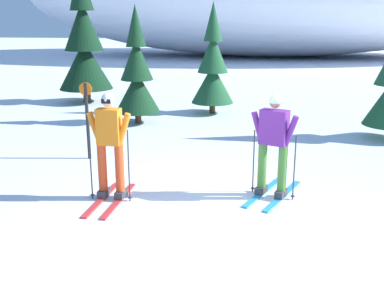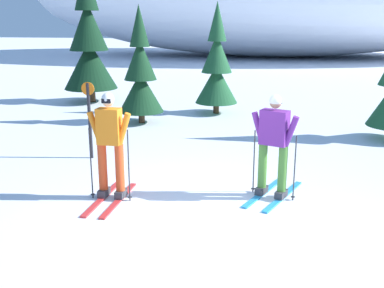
% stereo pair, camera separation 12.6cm
% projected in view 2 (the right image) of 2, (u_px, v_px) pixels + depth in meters
% --- Properties ---
extents(ground_plane, '(120.00, 120.00, 0.00)m').
position_uv_depth(ground_plane, '(205.00, 221.00, 7.06)').
color(ground_plane, white).
extents(skier_orange_jacket, '(0.76, 1.58, 1.81)m').
position_uv_depth(skier_orange_jacket, '(110.00, 145.00, 7.69)').
color(skier_orange_jacket, red).
rests_on(skier_orange_jacket, ground).
extents(skier_purple_jacket, '(1.05, 1.66, 1.77)m').
position_uv_depth(skier_purple_jacket, '(274.00, 144.00, 7.74)').
color(skier_purple_jacket, '#2893CC').
rests_on(skier_purple_jacket, ground).
extents(pine_tree_far_left, '(1.89, 1.89, 4.89)m').
position_uv_depth(pine_tree_far_left, '(89.00, 45.00, 16.38)').
color(pine_tree_far_left, '#47301E').
rests_on(pine_tree_far_left, ground).
extents(pine_tree_center_left, '(1.29, 1.29, 3.34)m').
position_uv_depth(pine_tree_center_left, '(140.00, 75.00, 13.21)').
color(pine_tree_center_left, '#47301E').
rests_on(pine_tree_center_left, ground).
extents(pine_tree_center_right, '(1.34, 1.34, 3.46)m').
position_uv_depth(pine_tree_center_right, '(217.00, 68.00, 14.54)').
color(pine_tree_center_right, '#47301E').
rests_on(pine_tree_center_right, ground).
extents(trail_marker_post, '(0.28, 0.07, 1.66)m').
position_uv_depth(trail_marker_post, '(89.00, 116.00, 9.96)').
color(trail_marker_post, black).
rests_on(trail_marker_post, ground).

